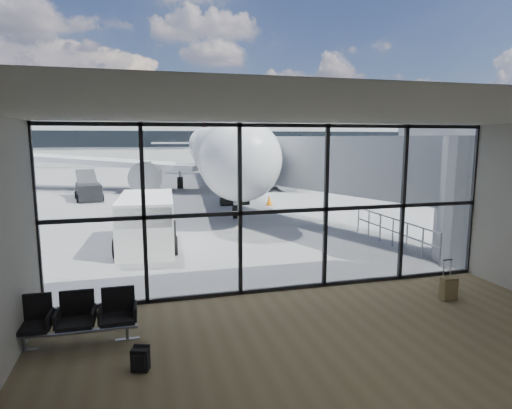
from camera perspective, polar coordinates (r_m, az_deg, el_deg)
name	(u,v)px	position (r m, az deg, el deg)	size (l,w,h in m)	color
ground	(173,174)	(50.90, -10.95, 4.04)	(220.00, 220.00, 0.00)	slate
lounge_shell	(383,233)	(7.00, 16.55, -3.62)	(12.02, 8.01, 4.51)	brown
glass_curtain_wall	(284,209)	(11.36, 3.75, -0.65)	(12.10, 0.12, 4.50)	white
jet_bridge	(337,169)	(19.67, 10.69, 4.73)	(8.00, 16.50, 4.33)	#AFB1B4
apron_railing	(393,228)	(17.19, 17.78, -2.99)	(0.06, 5.46, 1.11)	gray
far_terminal	(159,138)	(72.64, -12.80, 8.70)	(80.00, 12.20, 11.00)	#B5B6B1
tree_4	(36,132)	(84.42, -27.26, 8.64)	(5.61, 5.61, 8.07)	#382619
tree_5	(73,128)	(83.40, -23.21, 9.34)	(6.27, 6.27, 9.03)	#382619
seating_row	(77,315)	(9.62, -22.81, -13.45)	(2.36, 0.67, 1.05)	gray
backpack	(140,359)	(8.35, -15.19, -19.31)	(0.35, 0.35, 0.46)	black
suitcase	(449,288)	(12.18, 24.33, -10.15)	(0.39, 0.30, 1.05)	olive
airliner	(214,151)	(36.66, -5.59, 7.14)	(33.49, 38.89, 10.02)	silver
service_van	(147,221)	(16.70, -14.37, -2.18)	(2.39, 4.59, 1.95)	white
belt_loader	(89,190)	(30.95, -21.43, 1.78)	(2.14, 4.32, 1.90)	black
traffic_cone_a	(135,215)	(22.31, -15.80, -1.41)	(0.41, 0.41, 0.58)	orange
traffic_cone_c	(269,200)	(26.51, 1.78, 0.54)	(0.43, 0.43, 0.61)	orange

